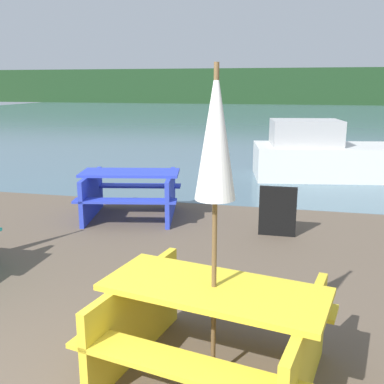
{
  "coord_description": "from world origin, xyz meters",
  "views": [
    {
      "loc": [
        1.61,
        -1.79,
        2.22
      ],
      "look_at": [
        0.32,
        3.77,
        0.85
      ],
      "focal_mm": 42.0,
      "sensor_mm": 36.0,
      "label": 1
    }
  ],
  "objects_px": {
    "picnic_table_blue": "(131,190)",
    "umbrella_white": "(216,137)",
    "picnic_table_yellow": "(213,324)",
    "boat": "(326,156)",
    "signboard": "(278,211)"
  },
  "relations": [
    {
      "from": "picnic_table_yellow",
      "to": "picnic_table_blue",
      "type": "distance_m",
      "value": 4.52
    },
    {
      "from": "umbrella_white",
      "to": "signboard",
      "type": "height_order",
      "value": "umbrella_white"
    },
    {
      "from": "picnic_table_blue",
      "to": "umbrella_white",
      "type": "height_order",
      "value": "umbrella_white"
    },
    {
      "from": "picnic_table_yellow",
      "to": "signboard",
      "type": "relative_size",
      "value": 2.53
    },
    {
      "from": "picnic_table_blue",
      "to": "signboard",
      "type": "height_order",
      "value": "picnic_table_blue"
    },
    {
      "from": "picnic_table_yellow",
      "to": "picnic_table_blue",
      "type": "height_order",
      "value": "picnic_table_blue"
    },
    {
      "from": "boat",
      "to": "picnic_table_blue",
      "type": "bearing_deg",
      "value": -138.58
    },
    {
      "from": "picnic_table_blue",
      "to": "umbrella_white",
      "type": "bearing_deg",
      "value": -61.48
    },
    {
      "from": "boat",
      "to": "signboard",
      "type": "xyz_separation_m",
      "value": [
        -0.96,
        -4.66,
        -0.15
      ]
    },
    {
      "from": "picnic_table_blue",
      "to": "umbrella_white",
      "type": "relative_size",
      "value": 0.79
    },
    {
      "from": "umbrella_white",
      "to": "signboard",
      "type": "distance_m",
      "value": 3.87
    },
    {
      "from": "boat",
      "to": "signboard",
      "type": "relative_size",
      "value": 5.18
    },
    {
      "from": "umbrella_white",
      "to": "boat",
      "type": "bearing_deg",
      "value": 81.15
    },
    {
      "from": "picnic_table_yellow",
      "to": "boat",
      "type": "height_order",
      "value": "boat"
    },
    {
      "from": "umbrella_white",
      "to": "signboard",
      "type": "relative_size",
      "value": 3.15
    }
  ]
}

